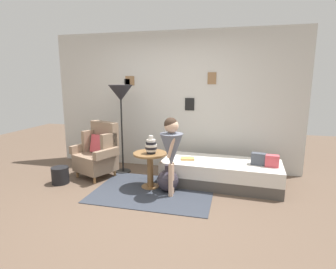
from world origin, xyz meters
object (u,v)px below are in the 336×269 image
armchair (98,152)px  demijohn_near (168,180)px  daybed (221,173)px  book_on_daybed (188,159)px  person_child (171,146)px  vase_striped (151,146)px  side_table (150,163)px  floor_lamp (121,96)px  magazine_basket (60,175)px

armchair → demijohn_near: 1.45m
daybed → book_on_daybed: 0.59m
person_child → book_on_daybed: (0.14, 0.59, -0.35)m
vase_striped → side_table: bearing=132.8°
floor_lamp → book_on_daybed: 1.64m
floor_lamp → magazine_basket: 1.70m
book_on_daybed → floor_lamp: bearing=169.7°
person_child → book_on_daybed: bearing=76.7°
person_child → book_on_daybed: size_ratio=5.38×
armchair → side_table: armchair is taller
person_child → magazine_basket: size_ratio=4.23×
magazine_basket → floor_lamp: bearing=45.6°
daybed → armchair: bearing=-177.1°
demijohn_near → armchair: bearing=164.8°
person_child → magazine_basket: person_child is taller
floor_lamp → person_child: (1.13, -0.82, -0.66)m
vase_striped → person_child: (0.37, -0.19, 0.07)m
daybed → demijohn_near: bearing=-148.3°
floor_lamp → vase_striped: bearing=-39.5°
vase_striped → demijohn_near: vase_striped is taller
person_child → book_on_daybed: person_child is taller
side_table → demijohn_near: size_ratio=1.36×
vase_striped → person_child: 0.42m
side_table → book_on_daybed: bearing=33.9°
floor_lamp → daybed: bearing=-6.1°
side_table → demijohn_near: (0.31, -0.08, -0.23)m
magazine_basket → armchair: bearing=47.9°
daybed → vase_striped: vase_striped is taller
demijohn_near → vase_striped: bearing=170.0°
vase_striped → magazine_basket: (-1.55, -0.17, -0.56)m
daybed → book_on_daybed: book_on_daybed is taller
side_table → book_on_daybed: size_ratio=2.62×
vase_striped → daybed: bearing=22.2°
side_table → vase_striped: vase_striped is taller
floor_lamp → demijohn_near: 1.76m
side_table → person_child: person_child is taller
daybed → vase_striped: size_ratio=6.84×
daybed → person_child: person_child is taller
vase_striped → magazine_basket: size_ratio=1.01×
side_table → person_child: size_ratio=0.49×
side_table → vase_striped: bearing=-47.2°
book_on_daybed → side_table: bearing=-146.1°
book_on_daybed → demijohn_near: bearing=-117.2°
daybed → person_child: bearing=-137.8°
floor_lamp → side_table: bearing=-39.2°
armchair → magazine_basket: armchair is taller
armchair → magazine_basket: size_ratio=3.46×
armchair → vase_striped: (1.09, -0.32, 0.26)m
armchair → magazine_basket: bearing=-132.1°
magazine_basket → demijohn_near: bearing=3.9°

